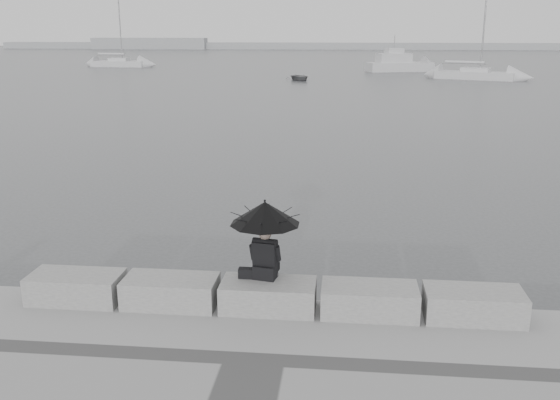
# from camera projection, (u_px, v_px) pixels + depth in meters

# --- Properties ---
(ground) EXTENTS (360.00, 360.00, 0.00)m
(ground) POSITION_uv_depth(u_px,v_px,m) (272.00, 324.00, 11.21)
(ground) COLOR #3F4143
(ground) RESTS_ON ground
(stone_block_far_left) EXTENTS (1.60, 0.80, 0.50)m
(stone_block_far_left) POSITION_uv_depth(u_px,v_px,m) (76.00, 287.00, 10.93)
(stone_block_far_left) COLOR slate
(stone_block_far_left) RESTS_ON promenade
(stone_block_left) EXTENTS (1.60, 0.80, 0.50)m
(stone_block_left) POSITION_uv_depth(u_px,v_px,m) (171.00, 292.00, 10.76)
(stone_block_left) COLOR slate
(stone_block_left) RESTS_ON promenade
(stone_block_centre) EXTENTS (1.60, 0.80, 0.50)m
(stone_block_centre) POSITION_uv_depth(u_px,v_px,m) (268.00, 296.00, 10.58)
(stone_block_centre) COLOR slate
(stone_block_centre) RESTS_ON promenade
(stone_block_right) EXTENTS (1.60, 0.80, 0.50)m
(stone_block_right) POSITION_uv_depth(u_px,v_px,m) (369.00, 300.00, 10.41)
(stone_block_right) COLOR slate
(stone_block_right) RESTS_ON promenade
(stone_block_far_right) EXTENTS (1.60, 0.80, 0.50)m
(stone_block_far_right) POSITION_uv_depth(u_px,v_px,m) (474.00, 305.00, 10.24)
(stone_block_far_right) COLOR slate
(stone_block_far_right) RESTS_ON promenade
(seated_person) EXTENTS (1.20, 1.20, 1.39)m
(seated_person) POSITION_uv_depth(u_px,v_px,m) (265.00, 221.00, 10.45)
(seated_person) COLOR black
(seated_person) RESTS_ON stone_block_centre
(bag) EXTENTS (0.27, 0.15, 0.17)m
(bag) POSITION_uv_depth(u_px,v_px,m) (246.00, 273.00, 10.68)
(bag) COLOR black
(bag) RESTS_ON stone_block_centre
(distant_landmass) EXTENTS (180.00, 8.00, 2.80)m
(distant_landmass) POSITION_uv_depth(u_px,v_px,m) (311.00, 46.00, 159.94)
(distant_landmass) COLOR #96989B
(distant_landmass) RESTS_ON ground
(sailboat_left) EXTENTS (7.67, 2.92, 12.90)m
(sailboat_left) POSITION_uv_depth(u_px,v_px,m) (119.00, 63.00, 86.69)
(sailboat_left) COLOR silver
(sailboat_left) RESTS_ON ground
(sailboat_right) EXTENTS (8.36, 5.40, 12.90)m
(sailboat_right) POSITION_uv_depth(u_px,v_px,m) (475.00, 74.00, 65.08)
(sailboat_right) COLOR silver
(sailboat_right) RESTS_ON ground
(motor_cruiser) EXTENTS (8.53, 5.12, 4.50)m
(motor_cruiser) POSITION_uv_depth(u_px,v_px,m) (400.00, 64.00, 77.07)
(motor_cruiser) COLOR silver
(motor_cruiser) RESTS_ON ground
(dinghy) EXTENTS (3.75, 2.76, 0.58)m
(dinghy) POSITION_uv_depth(u_px,v_px,m) (300.00, 77.00, 63.97)
(dinghy) COLOR slate
(dinghy) RESTS_ON ground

